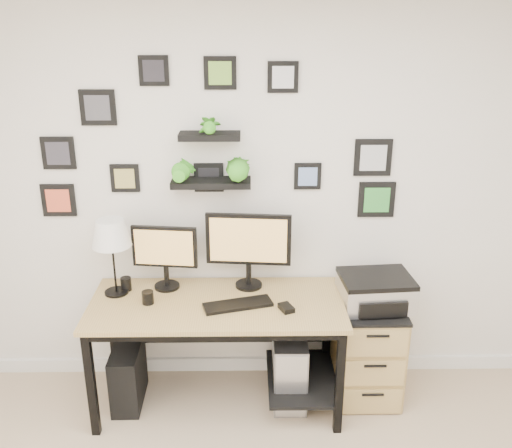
{
  "coord_description": "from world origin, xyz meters",
  "views": [
    {
      "loc": [
        -0.06,
        -1.54,
        2.48
      ],
      "look_at": [
        -0.02,
        1.83,
        1.2
      ],
      "focal_mm": 40.0,
      "sensor_mm": 36.0,
      "label": 1
    }
  ],
  "objects_px": {
    "table_lamp": "(111,235)",
    "mug": "(148,297)",
    "monitor_left": "(165,253)",
    "pc_tower_grey": "(289,365)",
    "pc_tower_black": "(128,375)",
    "monitor_right": "(248,244)",
    "desk": "(223,317)",
    "file_cabinet": "(367,349)",
    "printer": "(375,291)"
  },
  "relations": [
    {
      "from": "desk",
      "to": "pc_tower_grey",
      "type": "distance_m",
      "value": 0.58
    },
    {
      "from": "monitor_left",
      "to": "table_lamp",
      "type": "relative_size",
      "value": 0.85
    },
    {
      "from": "monitor_right",
      "to": "printer",
      "type": "bearing_deg",
      "value": -8.33
    },
    {
      "from": "monitor_right",
      "to": "table_lamp",
      "type": "relative_size",
      "value": 1.09
    },
    {
      "from": "desk",
      "to": "table_lamp",
      "type": "bearing_deg",
      "value": 171.89
    },
    {
      "from": "mug",
      "to": "printer",
      "type": "bearing_deg",
      "value": 3.99
    },
    {
      "from": "table_lamp",
      "to": "mug",
      "type": "height_order",
      "value": "table_lamp"
    },
    {
      "from": "file_cabinet",
      "to": "monitor_left",
      "type": "bearing_deg",
      "value": 175.24
    },
    {
      "from": "mug",
      "to": "pc_tower_grey",
      "type": "relative_size",
      "value": 0.17
    },
    {
      "from": "pc_tower_black",
      "to": "pc_tower_grey",
      "type": "bearing_deg",
      "value": 1.31
    },
    {
      "from": "pc_tower_grey",
      "to": "file_cabinet",
      "type": "height_order",
      "value": "file_cabinet"
    },
    {
      "from": "pc_tower_black",
      "to": "printer",
      "type": "height_order",
      "value": "printer"
    },
    {
      "from": "pc_tower_grey",
      "to": "monitor_right",
      "type": "bearing_deg",
      "value": 149.49
    },
    {
      "from": "monitor_left",
      "to": "monitor_right",
      "type": "distance_m",
      "value": 0.54
    },
    {
      "from": "mug",
      "to": "file_cabinet",
      "type": "height_order",
      "value": "mug"
    },
    {
      "from": "desk",
      "to": "table_lamp",
      "type": "distance_m",
      "value": 0.88
    },
    {
      "from": "pc_tower_black",
      "to": "pc_tower_grey",
      "type": "relative_size",
      "value": 0.83
    },
    {
      "from": "table_lamp",
      "to": "printer",
      "type": "relative_size",
      "value": 1.06
    },
    {
      "from": "monitor_left",
      "to": "mug",
      "type": "xyz_separation_m",
      "value": [
        -0.09,
        -0.21,
        -0.21
      ]
    },
    {
      "from": "table_lamp",
      "to": "pc_tower_grey",
      "type": "xyz_separation_m",
      "value": [
        1.13,
        -0.08,
        -0.91
      ]
    },
    {
      "from": "desk",
      "to": "pc_tower_grey",
      "type": "bearing_deg",
      "value": 2.65
    },
    {
      "from": "desk",
      "to": "table_lamp",
      "type": "height_order",
      "value": "table_lamp"
    },
    {
      "from": "file_cabinet",
      "to": "printer",
      "type": "distance_m",
      "value": 0.44
    },
    {
      "from": "desk",
      "to": "monitor_right",
      "type": "xyz_separation_m",
      "value": [
        0.17,
        0.18,
        0.43
      ]
    },
    {
      "from": "table_lamp",
      "to": "printer",
      "type": "distance_m",
      "value": 1.72
    },
    {
      "from": "table_lamp",
      "to": "printer",
      "type": "bearing_deg",
      "value": -1.38
    },
    {
      "from": "file_cabinet",
      "to": "desk",
      "type": "bearing_deg",
      "value": -176.52
    },
    {
      "from": "file_cabinet",
      "to": "printer",
      "type": "xyz_separation_m",
      "value": [
        0.03,
        0.0,
        0.44
      ]
    },
    {
      "from": "pc_tower_black",
      "to": "mug",
      "type": "bearing_deg",
      "value": -8.28
    },
    {
      "from": "desk",
      "to": "file_cabinet",
      "type": "distance_m",
      "value": 1.0
    },
    {
      "from": "table_lamp",
      "to": "file_cabinet",
      "type": "height_order",
      "value": "table_lamp"
    },
    {
      "from": "monitor_left",
      "to": "pc_tower_grey",
      "type": "distance_m",
      "value": 1.12
    },
    {
      "from": "table_lamp",
      "to": "pc_tower_black",
      "type": "xyz_separation_m",
      "value": [
        0.05,
        -0.12,
        -0.95
      ]
    },
    {
      "from": "monitor_right",
      "to": "monitor_left",
      "type": "bearing_deg",
      "value": -179.06
    },
    {
      "from": "table_lamp",
      "to": "mug",
      "type": "relative_size",
      "value": 6.14
    },
    {
      "from": "monitor_right",
      "to": "file_cabinet",
      "type": "distance_m",
      "value": 1.07
    },
    {
      "from": "mug",
      "to": "file_cabinet",
      "type": "relative_size",
      "value": 0.12
    },
    {
      "from": "pc_tower_grey",
      "to": "desk",
      "type": "bearing_deg",
      "value": -177.35
    },
    {
      "from": "mug",
      "to": "printer",
      "type": "height_order",
      "value": "printer"
    },
    {
      "from": "desk",
      "to": "printer",
      "type": "xyz_separation_m",
      "value": [
        0.98,
        0.06,
        0.15
      ]
    },
    {
      "from": "pc_tower_grey",
      "to": "file_cabinet",
      "type": "relative_size",
      "value": 0.73
    },
    {
      "from": "monitor_left",
      "to": "printer",
      "type": "bearing_deg",
      "value": -4.66
    },
    {
      "from": "desk",
      "to": "mug",
      "type": "bearing_deg",
      "value": -174.75
    },
    {
      "from": "pc_tower_grey",
      "to": "monitor_left",
      "type": "bearing_deg",
      "value": 169.56
    },
    {
      "from": "table_lamp",
      "to": "desk",
      "type": "bearing_deg",
      "value": -8.11
    },
    {
      "from": "pc_tower_grey",
      "to": "table_lamp",
      "type": "bearing_deg",
      "value": 176.01
    },
    {
      "from": "printer",
      "to": "pc_tower_grey",
      "type": "bearing_deg",
      "value": -176.02
    },
    {
      "from": "pc_tower_black",
      "to": "table_lamp",
      "type": "bearing_deg",
      "value": 113.87
    },
    {
      "from": "table_lamp",
      "to": "pc_tower_grey",
      "type": "relative_size",
      "value": 1.03
    },
    {
      "from": "desk",
      "to": "printer",
      "type": "height_order",
      "value": "printer"
    }
  ]
}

